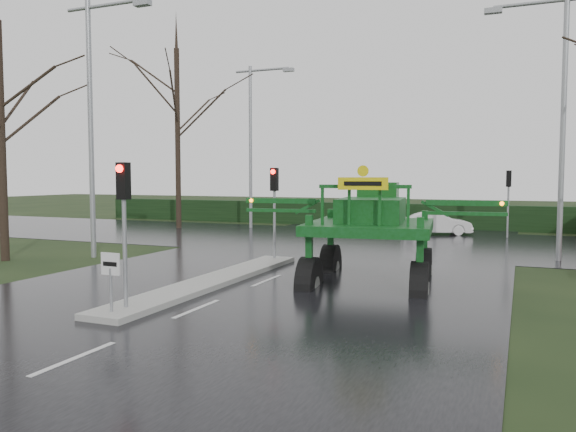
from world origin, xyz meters
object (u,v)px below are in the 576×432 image
at_px(traffic_signal_far, 509,188).
at_px(white_sedan, 436,235).
at_px(street_light_left_far, 255,132).
at_px(street_light_right, 555,102).
at_px(traffic_signal_mid, 274,193).
at_px(crop_sprayer, 311,215).
at_px(keep_left_sign, 111,272).
at_px(traffic_signal_near, 124,203).
at_px(street_light_left_near, 96,105).

bearing_deg(traffic_signal_far, white_sedan, -0.70).
bearing_deg(street_light_left_far, street_light_right, -26.02).
bearing_deg(street_light_left_far, traffic_signal_far, 0.03).
xyz_separation_m(traffic_signal_mid, crop_sprayer, (2.77, -3.58, -0.52)).
distance_m(traffic_signal_far, white_sedan, 4.48).
bearing_deg(traffic_signal_far, street_light_left_far, 0.03).
bearing_deg(keep_left_sign, white_sedan, 79.13).
bearing_deg(traffic_signal_mid, street_light_left_far, 118.86).
bearing_deg(keep_left_sign, crop_sprayer, 62.91).
bearing_deg(street_light_right, traffic_signal_mid, -154.60).
bearing_deg(traffic_signal_near, traffic_signal_mid, 90.00).
relative_size(street_light_left_far, white_sedan, 2.68).
height_order(street_light_left_near, white_sedan, street_light_left_near).
relative_size(traffic_signal_mid, street_light_left_near, 0.35).
bearing_deg(traffic_signal_near, street_light_left_far, 108.17).
relative_size(street_light_left_near, crop_sprayer, 1.28).
height_order(traffic_signal_near, street_light_right, street_light_right).
relative_size(keep_left_sign, white_sedan, 0.36).
distance_m(traffic_signal_far, street_light_right, 8.86).
height_order(street_light_right, white_sedan, street_light_right).
height_order(keep_left_sign, white_sedan, keep_left_sign).
height_order(keep_left_sign, traffic_signal_mid, traffic_signal_mid).
distance_m(traffic_signal_near, white_sedan, 21.62).
bearing_deg(crop_sprayer, traffic_signal_mid, 120.89).
xyz_separation_m(keep_left_sign, street_light_left_far, (-6.89, 21.50, 4.93)).
distance_m(traffic_signal_near, street_light_left_far, 22.37).
bearing_deg(street_light_right, keep_left_sign, -125.12).
bearing_deg(crop_sprayer, street_light_right, 43.39).
xyz_separation_m(keep_left_sign, traffic_signal_near, (0.00, 0.49, 1.53)).
bearing_deg(street_light_right, street_light_left_near, -159.89).
relative_size(street_light_left_near, street_light_right, 1.00).
height_order(keep_left_sign, traffic_signal_far, traffic_signal_far).
bearing_deg(traffic_signal_near, white_sedan, 78.88).
bearing_deg(keep_left_sign, street_light_right, 54.88).
relative_size(keep_left_sign, crop_sprayer, 0.17).
bearing_deg(street_light_left_near, white_sedan, 51.86).
bearing_deg(crop_sprayer, street_light_left_far, 114.14).
relative_size(keep_left_sign, traffic_signal_near, 0.38).
bearing_deg(traffic_signal_mid, traffic_signal_near, -90.00).
height_order(traffic_signal_mid, street_light_left_far, street_light_left_far).
xyz_separation_m(crop_sprayer, white_sedan, (1.37, 16.14, -2.07)).
bearing_deg(traffic_signal_mid, crop_sprayer, -52.25).
relative_size(street_light_left_near, street_light_left_far, 1.00).
relative_size(traffic_signal_far, street_light_left_far, 0.35).
bearing_deg(traffic_signal_far, traffic_signal_near, 69.64).
bearing_deg(street_light_left_far, white_sedan, 0.28).
relative_size(street_light_right, street_light_left_far, 1.00).
bearing_deg(street_light_left_near, traffic_signal_near, -45.47).
xyz_separation_m(traffic_signal_mid, street_light_left_far, (-6.89, 12.51, 3.40)).
bearing_deg(white_sedan, traffic_signal_near, 150.23).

